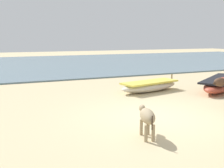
# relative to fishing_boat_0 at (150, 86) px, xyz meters

# --- Properties ---
(ground) EXTENTS (80.00, 80.00, 0.00)m
(ground) POSITION_rel_fishing_boat_0_xyz_m (-1.90, -3.45, -0.24)
(ground) COLOR #CCB789
(sea_water) EXTENTS (60.00, 20.00, 0.08)m
(sea_water) POSITION_rel_fishing_boat_0_xyz_m (-1.90, 14.39, -0.20)
(sea_water) COLOR slate
(sea_water) RESTS_ON ground
(fishing_boat_0) EXTENTS (3.13, 1.52, 0.64)m
(fishing_boat_0) POSITION_rel_fishing_boat_0_xyz_m (0.00, 0.00, 0.00)
(fishing_boat_0) COLOR beige
(fishing_boat_0) RESTS_ON ground
(fishing_boat_3) EXTENTS (4.06, 3.16, 0.74)m
(fishing_boat_3) POSITION_rel_fishing_boat_0_xyz_m (3.09, -0.99, 0.05)
(fishing_boat_3) COLOR #B74733
(fishing_boat_3) RESTS_ON ground
(calf_far_dun) EXTENTS (0.51, 1.05, 0.69)m
(calf_far_dun) POSITION_rel_fishing_boat_0_xyz_m (-3.01, -4.81, 0.25)
(calf_far_dun) COLOR tan
(calf_far_dun) RESTS_ON ground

